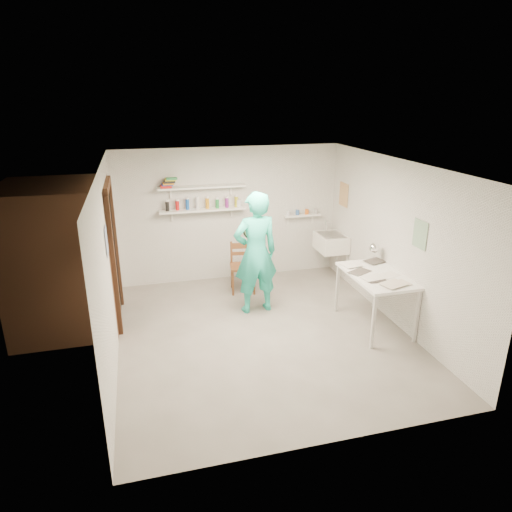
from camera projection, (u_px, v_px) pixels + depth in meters
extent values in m
cube|color=slate|center=(263.00, 335.00, 6.54)|extent=(4.00, 4.50, 0.02)
cube|color=silver|center=(264.00, 165.00, 5.72)|extent=(4.00, 4.50, 0.02)
cube|color=silver|center=(230.00, 215.00, 8.19)|extent=(4.00, 0.02, 2.40)
cube|color=silver|center=(332.00, 337.00, 4.07)|extent=(4.00, 0.02, 2.40)
cube|color=silver|center=(108.00, 269.00, 5.65)|extent=(0.02, 4.50, 2.40)
cube|color=silver|center=(397.00, 243.00, 6.61)|extent=(0.02, 4.50, 2.40)
cube|color=black|center=(114.00, 256.00, 6.68)|extent=(0.02, 0.90, 2.00)
cube|color=brown|center=(61.00, 257.00, 6.49)|extent=(1.40, 1.50, 2.10)
cube|color=brown|center=(107.00, 185.00, 6.33)|extent=(0.06, 1.05, 0.10)
cube|color=brown|center=(114.00, 268.00, 6.23)|extent=(0.06, 0.10, 2.00)
cube|color=brown|center=(116.00, 246.00, 7.14)|extent=(0.06, 0.10, 2.00)
cube|color=white|center=(203.00, 210.00, 7.90)|extent=(1.50, 0.22, 0.03)
cube|color=white|center=(202.00, 187.00, 7.77)|extent=(1.50, 0.22, 0.03)
cube|color=white|center=(302.00, 215.00, 8.46)|extent=(0.70, 0.14, 0.03)
cube|color=#334C7F|center=(107.00, 241.00, 5.58)|extent=(0.01, 0.28, 0.36)
cube|color=#995933|center=(344.00, 195.00, 8.13)|extent=(0.01, 0.34, 0.42)
cube|color=#3F724C|center=(420.00, 234.00, 6.01)|extent=(0.01, 0.30, 0.38)
cube|color=white|center=(331.00, 243.00, 8.27)|extent=(0.48, 0.60, 0.30)
imported|color=#28CCB0|center=(256.00, 253.00, 6.94)|extent=(0.74, 0.52, 1.91)
cylinder|color=#CDC88C|center=(253.00, 229.00, 7.04)|extent=(0.35, 0.07, 0.34)
cube|color=brown|center=(243.00, 267.00, 7.81)|extent=(0.48, 0.46, 0.91)
cube|color=white|center=(375.00, 300.00, 6.64)|extent=(0.74, 1.23, 0.82)
sphere|color=silver|center=(374.00, 248.00, 6.92)|extent=(0.15, 0.15, 0.15)
cylinder|color=black|center=(167.00, 206.00, 7.72)|extent=(0.06, 0.06, 0.17)
cylinder|color=red|center=(177.00, 206.00, 7.76)|extent=(0.06, 0.06, 0.17)
cylinder|color=blue|center=(187.00, 205.00, 7.80)|extent=(0.06, 0.06, 0.17)
cylinder|color=white|center=(197.00, 204.00, 7.85)|extent=(0.06, 0.06, 0.17)
cylinder|color=orange|center=(208.00, 204.00, 7.89)|extent=(0.06, 0.06, 0.17)
cylinder|color=#268C3F|center=(218.00, 203.00, 7.93)|extent=(0.06, 0.06, 0.17)
cylinder|color=#8C268C|center=(227.00, 203.00, 7.97)|extent=(0.06, 0.06, 0.17)
cylinder|color=gold|center=(237.00, 202.00, 8.01)|extent=(0.06, 0.06, 0.17)
cube|color=red|center=(166.00, 187.00, 7.61)|extent=(0.18, 0.14, 0.03)
cube|color=#1933A5|center=(167.00, 185.00, 7.61)|extent=(0.18, 0.14, 0.03)
cube|color=orange|center=(168.00, 184.00, 7.60)|extent=(0.18, 0.14, 0.03)
cube|color=black|center=(169.00, 182.00, 7.60)|extent=(0.18, 0.14, 0.03)
cube|color=yellow|center=(170.00, 180.00, 7.59)|extent=(0.18, 0.14, 0.03)
cube|color=#338C4C|center=(172.00, 178.00, 7.59)|extent=(0.18, 0.14, 0.03)
cylinder|color=silver|center=(292.00, 213.00, 8.39)|extent=(0.07, 0.07, 0.09)
cylinder|color=#335999|center=(299.00, 212.00, 8.42)|extent=(0.07, 0.07, 0.09)
cylinder|color=orange|center=(306.00, 212.00, 8.45)|extent=(0.07, 0.07, 0.09)
cylinder|color=#999999|center=(313.00, 211.00, 8.49)|extent=(0.07, 0.07, 0.09)
cube|color=silver|center=(377.00, 274.00, 6.50)|extent=(0.30, 0.22, 0.00)
cube|color=#4C4742|center=(377.00, 274.00, 6.50)|extent=(0.30, 0.22, 0.00)
cube|color=beige|center=(377.00, 274.00, 6.50)|extent=(0.30, 0.22, 0.00)
cube|color=#383330|center=(377.00, 273.00, 6.50)|extent=(0.30, 0.22, 0.00)
cube|color=silver|center=(377.00, 273.00, 6.50)|extent=(0.30, 0.22, 0.00)
cube|color=silver|center=(377.00, 273.00, 6.49)|extent=(0.30, 0.22, 0.00)
cube|color=#4C4742|center=(377.00, 273.00, 6.49)|extent=(0.30, 0.22, 0.00)
cube|color=beige|center=(377.00, 272.00, 6.49)|extent=(0.30, 0.22, 0.00)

